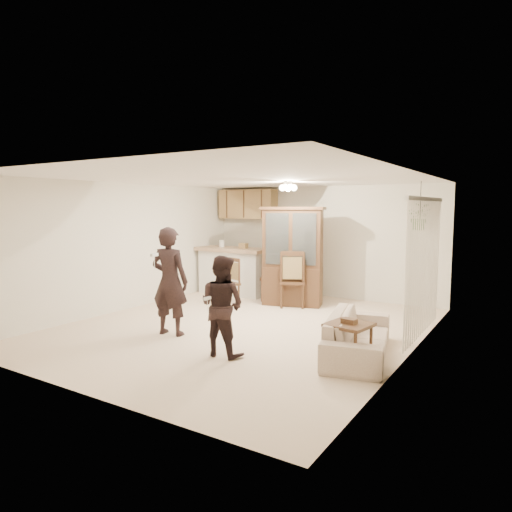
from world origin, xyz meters
The scene contains 23 objects.
floor centered at (0.00, 0.00, 0.00)m, with size 6.50×6.50×0.00m, color beige.
ceiling centered at (0.00, 0.00, 2.50)m, with size 5.50×6.50×0.02m, color white.
wall_back centered at (0.00, 3.25, 1.25)m, with size 5.50×0.02×2.50m, color silver.
wall_front centered at (0.00, -3.25, 1.25)m, with size 5.50×0.02×2.50m, color silver.
wall_left centered at (-2.75, 0.00, 1.25)m, with size 0.02×6.50×2.50m, color silver.
wall_right centered at (2.75, 0.00, 1.25)m, with size 0.02×6.50×2.50m, color silver.
breakfast_bar centered at (-1.85, 2.35, 0.50)m, with size 1.60×0.55×1.00m, color silver.
bar_top centered at (-1.85, 2.35, 1.05)m, with size 1.75×0.70×0.08m, color tan.
upper_cabinets centered at (-1.90, 3.07, 2.10)m, with size 1.50×0.34×0.70m, color olive.
vertical_blinds centered at (2.71, 0.90, 1.10)m, with size 0.06×2.30×2.10m, color white, non-canonical shape.
ceiling_fixture centered at (0.20, 1.20, 2.40)m, with size 0.36×0.36×0.20m, color #FFE4BF, non-canonical shape.
hanging_plant centered at (2.30, 2.40, 1.85)m, with size 0.43×0.37×0.48m, color #2C5522.
plant_cord centered at (2.30, 2.40, 2.17)m, with size 0.01×0.01×0.65m, color black.
sofa centered at (2.14, -0.39, 0.37)m, with size 1.87×0.73×0.73m, color beige.
adult centered at (-0.74, -0.98, 0.90)m, with size 0.66×0.43×1.80m, color black.
child centered at (0.56, -1.37, 0.68)m, with size 0.66×0.51×1.35m, color black.
china_hutch centered at (-0.12, 2.02, 1.01)m, with size 1.38×0.82×2.04m.
side_table centered at (2.19, -0.88, 0.29)m, with size 0.58×0.58×0.62m.
chair_bar centered at (-0.70, 2.22, 0.31)m, with size 0.64×0.64×1.11m.
chair_hutch_left centered at (-1.31, 1.36, 0.27)m, with size 0.55×0.55×0.96m.
chair_hutch_right centered at (-0.05, 1.89, 0.33)m, with size 0.69×0.69×1.16m.
controller_adult centered at (-0.68, -1.38, 1.32)m, with size 0.05×0.15×0.05m, color white.
controller_child centered at (0.56, -1.69, 0.85)m, with size 0.04×0.12×0.04m, color white.
Camera 1 is at (4.18, -6.31, 2.03)m, focal length 32.00 mm.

